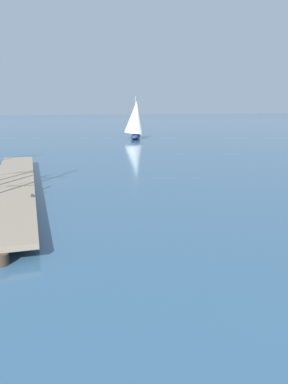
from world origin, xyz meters
The scene contains 2 objects.
floating_dock centered at (-5.50, 17.99, 0.36)m, with size 2.87×17.40×0.53m.
distant_sailboat centered at (9.11, 42.81, 2.28)m, with size 3.38×4.63×5.02m.
Camera 1 is at (-5.73, 0.54, 3.70)m, focal length 34.43 mm.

